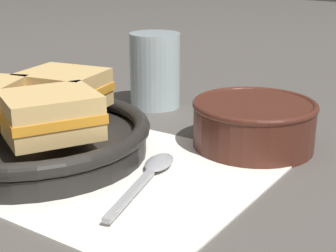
{
  "coord_description": "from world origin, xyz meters",
  "views": [
    {
      "loc": [
        -0.4,
        -0.38,
        0.22
      ],
      "look_at": [
        0.03,
        -0.01,
        0.03
      ],
      "focal_mm": 55.0,
      "sensor_mm": 36.0,
      "label": 1
    }
  ],
  "objects_px": {
    "drinking_glass": "(155,70)",
    "spoon": "(152,170)",
    "skillet": "(33,138)",
    "soup_bowl": "(254,121)",
    "sandwich_far_left": "(51,115)",
    "sandwich_near_left": "(64,90)"
  },
  "relations": [
    {
      "from": "drinking_glass",
      "to": "soup_bowl",
      "type": "bearing_deg",
      "value": -104.46
    },
    {
      "from": "sandwich_near_left",
      "to": "drinking_glass",
      "type": "distance_m",
      "value": 0.19
    },
    {
      "from": "soup_bowl",
      "to": "sandwich_near_left",
      "type": "height_order",
      "value": "sandwich_near_left"
    },
    {
      "from": "soup_bowl",
      "to": "drinking_glass",
      "type": "bearing_deg",
      "value": 75.54
    },
    {
      "from": "spoon",
      "to": "skillet",
      "type": "xyz_separation_m",
      "value": [
        -0.04,
        0.14,
        0.01
      ]
    },
    {
      "from": "soup_bowl",
      "to": "sandwich_far_left",
      "type": "xyz_separation_m",
      "value": [
        -0.2,
        0.12,
        0.03
      ]
    },
    {
      "from": "skillet",
      "to": "sandwich_far_left",
      "type": "height_order",
      "value": "sandwich_far_left"
    },
    {
      "from": "soup_bowl",
      "to": "sandwich_far_left",
      "type": "bearing_deg",
      "value": 149.48
    },
    {
      "from": "skillet",
      "to": "drinking_glass",
      "type": "relative_size",
      "value": 3.07
    },
    {
      "from": "skillet",
      "to": "drinking_glass",
      "type": "height_order",
      "value": "drinking_glass"
    },
    {
      "from": "spoon",
      "to": "skillet",
      "type": "relative_size",
      "value": 0.46
    },
    {
      "from": "drinking_glass",
      "to": "spoon",
      "type": "bearing_deg",
      "value": -138.56
    },
    {
      "from": "soup_bowl",
      "to": "sandwich_near_left",
      "type": "bearing_deg",
      "value": 124.48
    },
    {
      "from": "spoon",
      "to": "soup_bowl",
      "type": "bearing_deg",
      "value": -34.99
    },
    {
      "from": "spoon",
      "to": "sandwich_far_left",
      "type": "height_order",
      "value": "sandwich_far_left"
    },
    {
      "from": "soup_bowl",
      "to": "sandwich_far_left",
      "type": "relative_size",
      "value": 1.24
    },
    {
      "from": "spoon",
      "to": "skillet",
      "type": "distance_m",
      "value": 0.15
    },
    {
      "from": "spoon",
      "to": "sandwich_near_left",
      "type": "distance_m",
      "value": 0.17
    },
    {
      "from": "skillet",
      "to": "drinking_glass",
      "type": "xyz_separation_m",
      "value": [
        0.24,
        0.03,
        0.03
      ]
    },
    {
      "from": "soup_bowl",
      "to": "drinking_glass",
      "type": "height_order",
      "value": "drinking_glass"
    },
    {
      "from": "sandwich_near_left",
      "to": "spoon",
      "type": "bearing_deg",
      "value": -94.87
    },
    {
      "from": "drinking_glass",
      "to": "sandwich_far_left",
      "type": "bearing_deg",
      "value": -161.22
    }
  ]
}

